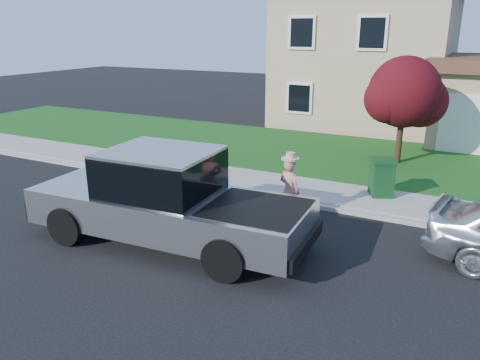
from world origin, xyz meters
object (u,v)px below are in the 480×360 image
(pickup_truck, at_px, (167,201))
(ornamental_tree, at_px, (405,96))
(woman, at_px, (289,190))
(trash_bin, at_px, (382,177))

(pickup_truck, bearing_deg, ornamental_tree, 64.94)
(woman, bearing_deg, ornamental_tree, -85.51)
(trash_bin, bearing_deg, pickup_truck, -150.14)
(ornamental_tree, distance_m, trash_bin, 4.43)
(woman, height_order, ornamental_tree, ornamental_tree)
(woman, distance_m, trash_bin, 3.28)
(pickup_truck, relative_size, trash_bin, 6.33)
(pickup_truck, bearing_deg, woman, 46.33)
(pickup_truck, xyz_separation_m, ornamental_tree, (3.71, 9.16, 1.51))
(pickup_truck, distance_m, ornamental_tree, 10.00)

